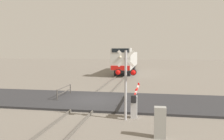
{
  "coord_description": "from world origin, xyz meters",
  "views": [
    {
      "loc": [
        4.28,
        -16.5,
        3.9
      ],
      "look_at": [
        0.87,
        3.08,
        2.15
      ],
      "focal_mm": 36.11,
      "sensor_mm": 36.0,
      "label": 1
    }
  ],
  "objects_px": {
    "locomotive": "(126,60)",
    "guard_railing": "(64,91)",
    "crossing_gate": "(135,100)",
    "utility_cabinet": "(160,122)",
    "crossing_signal": "(126,77)"
  },
  "relations": [
    {
      "from": "utility_cabinet",
      "to": "guard_railing",
      "type": "bearing_deg",
      "value": 135.78
    },
    {
      "from": "crossing_signal",
      "to": "utility_cabinet",
      "type": "relative_size",
      "value": 2.8
    },
    {
      "from": "crossing_signal",
      "to": "crossing_gate",
      "type": "distance_m",
      "value": 1.99
    },
    {
      "from": "locomotive",
      "to": "crossing_signal",
      "type": "bearing_deg",
      "value": -83.78
    },
    {
      "from": "crossing_gate",
      "to": "utility_cabinet",
      "type": "distance_m",
      "value": 3.71
    },
    {
      "from": "locomotive",
      "to": "guard_railing",
      "type": "distance_m",
      "value": 22.0
    },
    {
      "from": "crossing_gate",
      "to": "guard_railing",
      "type": "bearing_deg",
      "value": 148.2
    },
    {
      "from": "crossing_signal",
      "to": "crossing_gate",
      "type": "xyz_separation_m",
      "value": [
        0.44,
        1.17,
        -1.55
      ]
    },
    {
      "from": "crossing_signal",
      "to": "crossing_gate",
      "type": "relative_size",
      "value": 0.69
    },
    {
      "from": "guard_railing",
      "to": "locomotive",
      "type": "bearing_deg",
      "value": 83.05
    },
    {
      "from": "utility_cabinet",
      "to": "guard_railing",
      "type": "height_order",
      "value": "utility_cabinet"
    },
    {
      "from": "utility_cabinet",
      "to": "guard_railing",
      "type": "xyz_separation_m",
      "value": [
        -7.36,
        7.17,
        -0.07
      ]
    },
    {
      "from": "crossing_gate",
      "to": "guard_railing",
      "type": "xyz_separation_m",
      "value": [
        -6.0,
        3.72,
        -0.24
      ]
    },
    {
      "from": "crossing_signal",
      "to": "locomotive",
      "type": "bearing_deg",
      "value": 96.22
    },
    {
      "from": "locomotive",
      "to": "crossing_signal",
      "type": "xyz_separation_m",
      "value": [
        2.91,
        -26.67,
        0.29
      ]
    }
  ]
}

